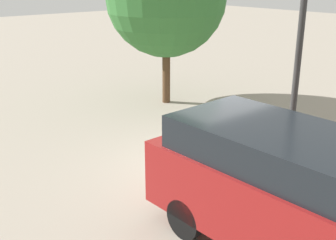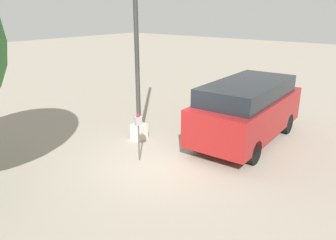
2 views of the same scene
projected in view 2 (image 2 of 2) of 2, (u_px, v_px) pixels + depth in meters
The scene contains 5 objects.
ground_plane at pixel (154, 163), 9.59m from camera, with size 80.00×80.00×0.00m, color gray.
parking_meter_near at pixel (138, 127), 9.47m from camera, with size 0.22×0.15×1.44m.
parking_meter_far at pixel (240, 86), 14.59m from camera, with size 0.22×0.15×1.42m.
lamp_post at pixel (138, 84), 10.76m from camera, with size 0.44×0.44×6.28m.
parked_van at pixel (248, 109), 10.87m from camera, with size 5.08×2.22×2.08m.
Camera 2 is at (-6.52, -5.74, 4.29)m, focal length 35.00 mm.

